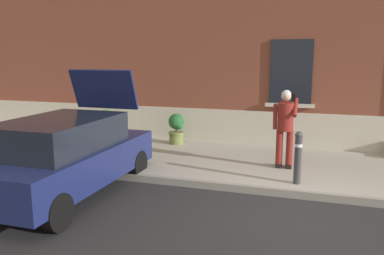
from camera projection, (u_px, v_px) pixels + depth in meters
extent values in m
plane|color=#232326|center=(301.00, 218.00, 6.47)|extent=(80.00, 80.00, 0.00)
cube|color=#99968E|center=(307.00, 168.00, 9.07)|extent=(24.00, 3.60, 0.15)
cube|color=gray|center=(303.00, 195.00, 7.33)|extent=(24.00, 0.12, 0.15)
cube|color=brown|center=(317.00, 14.00, 10.75)|extent=(24.00, 1.40, 7.50)
cube|color=#BCB7A8|center=(310.00, 133.00, 10.66)|extent=(24.00, 0.08, 1.10)
cube|color=black|center=(291.00, 72.00, 10.52)|extent=(1.10, 0.06, 1.70)
cube|color=#BCB7A8|center=(289.00, 105.00, 10.65)|extent=(1.30, 0.12, 0.10)
cube|color=#161E4C|center=(67.00, 164.00, 7.44)|extent=(1.76, 4.00, 0.64)
cube|color=black|center=(60.00, 134.00, 7.19)|extent=(1.55, 2.40, 0.56)
cube|color=black|center=(118.00, 151.00, 9.36)|extent=(1.66, 0.10, 0.20)
cube|color=yellow|center=(118.00, 143.00, 9.33)|extent=(0.52, 0.02, 0.12)
cube|color=#B21414|center=(89.00, 131.00, 9.50)|extent=(0.16, 0.04, 0.18)
cube|color=#B21414|center=(147.00, 134.00, 9.05)|extent=(0.16, 0.04, 0.18)
cube|color=#161E4C|center=(103.00, 89.00, 8.57)|extent=(1.49, 0.37, 0.87)
cylinder|color=black|center=(57.00, 212.00, 5.94)|extent=(0.20, 0.60, 0.60)
cylinder|color=black|center=(74.00, 158.00, 9.04)|extent=(0.20, 0.60, 0.60)
cylinder|color=black|center=(138.00, 164.00, 8.57)|extent=(0.20, 0.60, 0.60)
cylinder|color=#333338|center=(298.00, 160.00, 7.66)|extent=(0.14, 0.14, 0.95)
sphere|color=#333338|center=(299.00, 135.00, 7.57)|extent=(0.15, 0.15, 0.15)
cylinder|color=silver|center=(298.00, 145.00, 7.61)|extent=(0.15, 0.15, 0.06)
cylinder|color=#333338|center=(103.00, 145.00, 8.96)|extent=(0.14, 0.14, 0.95)
sphere|color=#333338|center=(102.00, 123.00, 8.87)|extent=(0.15, 0.15, 0.15)
cylinder|color=silver|center=(102.00, 132.00, 8.91)|extent=(0.15, 0.15, 0.06)
cylinder|color=maroon|center=(279.00, 148.00, 8.77)|extent=(0.15, 0.15, 0.82)
cube|color=black|center=(279.00, 165.00, 8.90)|extent=(0.12, 0.28, 0.10)
cylinder|color=maroon|center=(289.00, 149.00, 8.71)|extent=(0.15, 0.15, 0.82)
cube|color=black|center=(289.00, 165.00, 8.83)|extent=(0.12, 0.28, 0.10)
cylinder|color=maroon|center=(286.00, 116.00, 8.59)|extent=(0.34, 0.39, 0.65)
sphere|color=tan|center=(286.00, 96.00, 8.47)|extent=(0.22, 0.22, 0.22)
sphere|color=silver|center=(286.00, 95.00, 8.46)|extent=(0.21, 0.21, 0.21)
cylinder|color=maroon|center=(275.00, 117.00, 8.63)|extent=(0.09, 0.14, 0.57)
cylinder|color=maroon|center=(295.00, 107.00, 8.47)|extent=(0.09, 0.44, 0.39)
cube|color=black|center=(293.00, 97.00, 8.41)|extent=(0.07, 0.02, 0.15)
cylinder|color=beige|center=(108.00, 132.00, 12.12)|extent=(0.40, 0.40, 0.34)
cylinder|color=beige|center=(108.00, 127.00, 12.09)|extent=(0.44, 0.44, 0.05)
cylinder|color=#47331E|center=(107.00, 122.00, 12.07)|extent=(0.04, 0.04, 0.24)
sphere|color=#4C843D|center=(107.00, 117.00, 12.03)|extent=(0.44, 0.44, 0.44)
sphere|color=#4C843D|center=(109.00, 120.00, 11.98)|extent=(0.24, 0.24, 0.24)
cylinder|color=#606B38|center=(176.00, 138.00, 11.22)|extent=(0.40, 0.40, 0.34)
cylinder|color=#606B38|center=(176.00, 133.00, 11.20)|extent=(0.44, 0.44, 0.05)
cylinder|color=#47331E|center=(176.00, 128.00, 11.17)|extent=(0.04, 0.04, 0.24)
sphere|color=#1E5628|center=(176.00, 121.00, 11.14)|extent=(0.44, 0.44, 0.44)
sphere|color=#1E5628|center=(179.00, 125.00, 11.08)|extent=(0.24, 0.24, 0.24)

